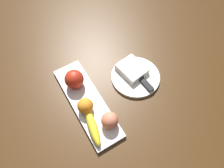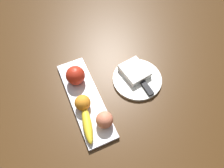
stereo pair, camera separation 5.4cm
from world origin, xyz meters
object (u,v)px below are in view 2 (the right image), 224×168
at_px(fruit_tray, 85,99).
at_px(apple, 75,75).
at_px(dinner_plate, 137,79).
at_px(knife, 144,84).
at_px(folded_napkin, 135,72).
at_px(orange_near_apple, 83,103).
at_px(banana, 87,124).
at_px(peach, 105,120).

xyz_separation_m(fruit_tray, apple, (0.10, 0.00, 0.05)).
relative_size(dinner_plate, knife, 1.20).
bearing_deg(folded_napkin, dinner_plate, 180.00).
relative_size(orange_near_apple, folded_napkin, 0.54).
height_order(fruit_tray, banana, banana).
xyz_separation_m(orange_near_apple, knife, (-0.01, -0.27, -0.03)).
bearing_deg(knife, apple, 58.48).
xyz_separation_m(apple, folded_napkin, (-0.07, -0.25, -0.03)).
bearing_deg(banana, orange_near_apple, -178.35).
bearing_deg(apple, banana, 172.31).
bearing_deg(banana, peach, 86.65).
distance_m(fruit_tray, banana, 0.12).
height_order(fruit_tray, peach, peach).
height_order(fruit_tray, orange_near_apple, orange_near_apple).
height_order(apple, orange_near_apple, apple).
distance_m(apple, peach, 0.23).
distance_m(banana, dinner_plate, 0.30).
xyz_separation_m(orange_near_apple, folded_napkin, (0.06, -0.26, -0.02)).
bearing_deg(apple, fruit_tray, -178.00).
bearing_deg(apple, dinner_plate, -111.04).
xyz_separation_m(banana, knife, (0.08, -0.29, -0.02)).
height_order(peach, dinner_plate, peach).
bearing_deg(peach, folded_napkin, -52.93).
height_order(fruit_tray, knife, knife).
height_order(orange_near_apple, dinner_plate, orange_near_apple).
xyz_separation_m(banana, dinner_plate, (0.12, -0.28, -0.03)).
bearing_deg(fruit_tray, knife, -99.09).
bearing_deg(knife, fruit_tray, 77.19).
relative_size(fruit_tray, apple, 5.12).
bearing_deg(fruit_tray, peach, -166.34).
xyz_separation_m(fruit_tray, knife, (-0.04, -0.26, 0.01)).
relative_size(banana, peach, 2.38).
bearing_deg(knife, dinner_plate, 10.45).
xyz_separation_m(peach, dinner_plate, (0.13, -0.21, -0.04)).
bearing_deg(dinner_plate, knife, -165.83).
xyz_separation_m(fruit_tray, orange_near_apple, (-0.03, 0.02, 0.04)).
height_order(banana, orange_near_apple, orange_near_apple).
distance_m(orange_near_apple, knife, 0.28).
bearing_deg(peach, apple, 8.88).
bearing_deg(banana, apple, -176.86).
xyz_separation_m(fruit_tray, banana, (-0.12, 0.03, 0.03)).
xyz_separation_m(peach, folded_napkin, (0.16, -0.21, -0.02)).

